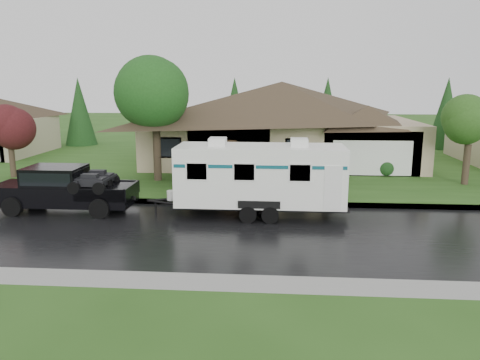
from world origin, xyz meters
name	(u,v)px	position (x,y,z in m)	size (l,w,h in m)	color
ground	(236,218)	(0.00, 0.00, 0.00)	(140.00, 140.00, 0.00)	#295019
road	(232,232)	(0.00, -2.00, 0.01)	(140.00, 8.00, 0.01)	black
curb	(240,203)	(0.00, 2.25, 0.07)	(140.00, 0.50, 0.15)	gray
lawn	(253,160)	(0.00, 15.00, 0.07)	(140.00, 26.00, 0.15)	#295019
house_main	(286,113)	(2.29, 13.84, 3.59)	(19.44, 10.80, 6.90)	tan
tree_left_green	(155,98)	(-5.12, 6.88, 4.82)	(4.06, 4.06, 6.73)	#382B1E
tree_red	(9,128)	(-13.94, 7.12, 3.07)	(2.55, 2.55, 4.22)	#382B1E
tree_right_green	(471,121)	(12.11, 7.09, 3.65)	(3.05, 3.05, 5.05)	#382B1E
shrub_row	(281,166)	(2.00, 9.30, 0.65)	(13.60, 1.00, 1.00)	#143814
pickup_truck	(62,187)	(-7.82, 0.52, 1.09)	(6.09, 2.31, 2.03)	black
travel_trailer	(260,175)	(0.99, 0.52, 1.79)	(7.51, 2.64, 3.37)	white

